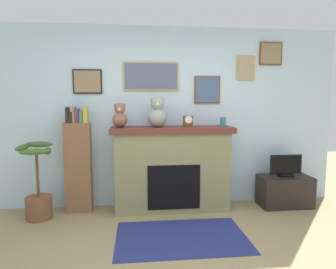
{
  "coord_description": "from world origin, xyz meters",
  "views": [
    {
      "loc": [
        -0.4,
        -2.4,
        1.54
      ],
      "look_at": [
        0.04,
        1.71,
        1.07
      ],
      "focal_mm": 31.78,
      "sensor_mm": 36.0,
      "label": 1
    }
  ],
  "objects_px": {
    "tv_stand": "(285,191)",
    "television": "(286,166)",
    "potted_plant": "(38,192)",
    "mantel_clock": "(188,121)",
    "candle_jar": "(223,122)",
    "fireplace": "(172,168)",
    "teddy_bear_brown": "(120,117)",
    "teddy_bear_grey": "(157,114)",
    "bookshelf": "(78,163)"
  },
  "relations": [
    {
      "from": "bookshelf",
      "to": "tv_stand",
      "type": "distance_m",
      "value": 3.0
    },
    {
      "from": "television",
      "to": "teddy_bear_brown",
      "type": "height_order",
      "value": "teddy_bear_brown"
    },
    {
      "from": "candle_jar",
      "to": "tv_stand",
      "type": "bearing_deg",
      "value": -2.77
    },
    {
      "from": "tv_stand",
      "to": "mantel_clock",
      "type": "height_order",
      "value": "mantel_clock"
    },
    {
      "from": "bookshelf",
      "to": "television",
      "type": "bearing_deg",
      "value": -1.96
    },
    {
      "from": "television",
      "to": "candle_jar",
      "type": "xyz_separation_m",
      "value": [
        -0.94,
        0.05,
        0.65
      ]
    },
    {
      "from": "television",
      "to": "teddy_bear_brown",
      "type": "relative_size",
      "value": 1.42
    },
    {
      "from": "teddy_bear_brown",
      "to": "bookshelf",
      "type": "bearing_deg",
      "value": 174.6
    },
    {
      "from": "mantel_clock",
      "to": "teddy_bear_brown",
      "type": "height_order",
      "value": "teddy_bear_brown"
    },
    {
      "from": "tv_stand",
      "to": "teddy_bear_brown",
      "type": "distance_m",
      "value": 2.62
    },
    {
      "from": "fireplace",
      "to": "teddy_bear_brown",
      "type": "height_order",
      "value": "teddy_bear_brown"
    },
    {
      "from": "fireplace",
      "to": "television",
      "type": "height_order",
      "value": "fireplace"
    },
    {
      "from": "fireplace",
      "to": "teddy_bear_brown",
      "type": "xyz_separation_m",
      "value": [
        -0.72,
        -0.02,
        0.73
      ]
    },
    {
      "from": "television",
      "to": "tv_stand",
      "type": "bearing_deg",
      "value": 90.0
    },
    {
      "from": "fireplace",
      "to": "candle_jar",
      "type": "distance_m",
      "value": 0.97
    },
    {
      "from": "teddy_bear_grey",
      "to": "bookshelf",
      "type": "bearing_deg",
      "value": 177.12
    },
    {
      "from": "potted_plant",
      "to": "tv_stand",
      "type": "bearing_deg",
      "value": 1.87
    },
    {
      "from": "mantel_clock",
      "to": "teddy_bear_grey",
      "type": "bearing_deg",
      "value": 179.85
    },
    {
      "from": "teddy_bear_brown",
      "to": "teddy_bear_grey",
      "type": "bearing_deg",
      "value": -0.01
    },
    {
      "from": "bookshelf",
      "to": "tv_stand",
      "type": "xyz_separation_m",
      "value": [
        2.96,
        -0.1,
        -0.46
      ]
    },
    {
      "from": "potted_plant",
      "to": "teddy_bear_grey",
      "type": "height_order",
      "value": "teddy_bear_grey"
    },
    {
      "from": "teddy_bear_brown",
      "to": "tv_stand",
      "type": "bearing_deg",
      "value": -1.08
    },
    {
      "from": "teddy_bear_brown",
      "to": "teddy_bear_grey",
      "type": "xyz_separation_m",
      "value": [
        0.51,
        -0.0,
        0.04
      ]
    },
    {
      "from": "mantel_clock",
      "to": "tv_stand",
      "type": "bearing_deg",
      "value": -1.74
    },
    {
      "from": "tv_stand",
      "to": "potted_plant",
      "type": "bearing_deg",
      "value": -178.13
    },
    {
      "from": "fireplace",
      "to": "potted_plant",
      "type": "height_order",
      "value": "fireplace"
    },
    {
      "from": "tv_stand",
      "to": "television",
      "type": "bearing_deg",
      "value": -90.0
    },
    {
      "from": "teddy_bear_brown",
      "to": "candle_jar",
      "type": "bearing_deg",
      "value": 0.02
    },
    {
      "from": "bookshelf",
      "to": "teddy_bear_grey",
      "type": "relative_size",
      "value": 3.52
    },
    {
      "from": "television",
      "to": "mantel_clock",
      "type": "distance_m",
      "value": 1.59
    },
    {
      "from": "television",
      "to": "teddy_bear_grey",
      "type": "relative_size",
      "value": 1.12
    },
    {
      "from": "fireplace",
      "to": "television",
      "type": "distance_m",
      "value": 1.66
    },
    {
      "from": "potted_plant",
      "to": "fireplace",
      "type": "bearing_deg",
      "value": 5.64
    },
    {
      "from": "tv_stand",
      "to": "television",
      "type": "distance_m",
      "value": 0.37
    },
    {
      "from": "tv_stand",
      "to": "television",
      "type": "xyz_separation_m",
      "value": [
        0.0,
        -0.0,
        0.37
      ]
    },
    {
      "from": "fireplace",
      "to": "mantel_clock",
      "type": "height_order",
      "value": "mantel_clock"
    },
    {
      "from": "potted_plant",
      "to": "teddy_bear_brown",
      "type": "relative_size",
      "value": 3.06
    },
    {
      "from": "candle_jar",
      "to": "teddy_bear_brown",
      "type": "distance_m",
      "value": 1.44
    },
    {
      "from": "potted_plant",
      "to": "teddy_bear_brown",
      "type": "xyz_separation_m",
      "value": [
        1.06,
        0.16,
        0.97
      ]
    },
    {
      "from": "bookshelf",
      "to": "potted_plant",
      "type": "xyz_separation_m",
      "value": [
        -0.48,
        -0.21,
        -0.33
      ]
    },
    {
      "from": "mantel_clock",
      "to": "teddy_bear_grey",
      "type": "xyz_separation_m",
      "value": [
        -0.43,
        0.0,
        0.11
      ]
    },
    {
      "from": "potted_plant",
      "to": "television",
      "type": "xyz_separation_m",
      "value": [
        3.44,
        0.11,
        0.24
      ]
    },
    {
      "from": "fireplace",
      "to": "teddy_bear_brown",
      "type": "distance_m",
      "value": 1.03
    },
    {
      "from": "candle_jar",
      "to": "fireplace",
      "type": "bearing_deg",
      "value": 178.6
    },
    {
      "from": "fireplace",
      "to": "teddy_bear_grey",
      "type": "distance_m",
      "value": 0.8
    },
    {
      "from": "mantel_clock",
      "to": "candle_jar",
      "type": "bearing_deg",
      "value": 0.19
    },
    {
      "from": "potted_plant",
      "to": "television",
      "type": "distance_m",
      "value": 3.45
    },
    {
      "from": "fireplace",
      "to": "bookshelf",
      "type": "relative_size",
      "value": 1.16
    },
    {
      "from": "tv_stand",
      "to": "candle_jar",
      "type": "distance_m",
      "value": 1.39
    },
    {
      "from": "bookshelf",
      "to": "mantel_clock",
      "type": "relative_size",
      "value": 9.48
    }
  ]
}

